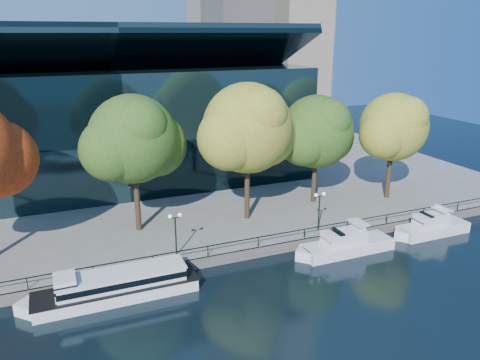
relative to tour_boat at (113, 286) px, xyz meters
name	(u,v)px	position (x,y,z in m)	size (l,w,h in m)	color
ground	(220,282)	(8.76, -0.97, -1.14)	(160.00, 160.00, 0.00)	black
promenade	(139,168)	(8.76, 35.41, -0.64)	(90.00, 67.08, 1.00)	slate
railing	(208,246)	(8.76, 2.28, 0.80)	(88.20, 0.08, 0.99)	black
convention_building	(112,123)	(4.76, 30.82, 7.37)	(50.00, 24.57, 21.43)	black
tour_boat	(113,286)	(0.00, 0.00, 0.00)	(14.08, 3.14, 2.67)	silver
cruiser_near	(344,244)	(21.72, -0.22, -0.21)	(10.26, 2.64, 2.97)	white
cruiser_far	(430,226)	(32.61, -0.05, -0.21)	(8.94, 2.48, 2.92)	white
tree_2	(135,141)	(4.30, 10.55, 9.19)	(10.85, 8.90, 13.85)	black
tree_3	(249,130)	(15.84, 9.27, 9.61)	(11.72, 9.61, 14.63)	black
tree_4	(318,133)	(25.25, 11.08, 8.16)	(10.52, 8.63, 12.69)	black
tree_5	(395,129)	(34.32, 8.86, 8.43)	(9.99, 8.19, 12.74)	black
lamp_1	(175,225)	(6.17, 3.53, 2.84)	(1.26, 0.36, 4.03)	black
lamp_2	(319,203)	(21.10, 3.53, 2.84)	(1.26, 0.36, 4.03)	black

